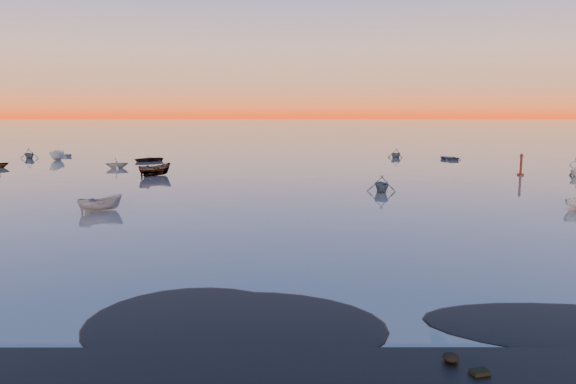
{
  "coord_description": "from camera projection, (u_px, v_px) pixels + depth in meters",
  "views": [
    {
      "loc": [
        1.06,
        -21.92,
        8.51
      ],
      "look_at": [
        1.14,
        28.0,
        0.99
      ],
      "focal_mm": 35.0,
      "sensor_mm": 36.0,
      "label": 1
    }
  ],
  "objects": [
    {
      "name": "boat_near_right",
      "position": [
        382.0,
        192.0,
        57.36
      ],
      "size": [
        3.84,
        1.92,
        1.31
      ],
      "primitive_type": "imported",
      "rotation": [
        0.0,
        0.0,
        3.08
      ],
      "color": "#31475F",
      "rests_on": "ground"
    },
    {
      "name": "ground",
      "position": [
        282.0,
        147.0,
        121.83
      ],
      "size": [
        600.0,
        600.0,
        0.0
      ],
      "primitive_type": "plane",
      "color": "#675C56",
      "rests_on": "ground"
    },
    {
      "name": "mud_lobes",
      "position": [
        260.0,
        327.0,
        21.95
      ],
      "size": [
        140.0,
        6.0,
        0.07
      ],
      "primitive_type": null,
      "color": "black",
      "rests_on": "ground"
    },
    {
      "name": "moored_fleet",
      "position": [
        279.0,
        172.0,
        75.35
      ],
      "size": [
        124.0,
        58.0,
        1.2
      ],
      "primitive_type": null,
      "color": "silver",
      "rests_on": "ground"
    },
    {
      "name": "channel_marker",
      "position": [
        521.0,
        166.0,
        71.26
      ],
      "size": [
        0.83,
        0.83,
        2.95
      ],
      "color": "#3F110D",
      "rests_on": "ground"
    },
    {
      "name": "boat_near_center",
      "position": [
        101.0,
        211.0,
        46.65
      ],
      "size": [
        3.18,
        3.93,
        1.26
      ],
      "primitive_type": "imported",
      "rotation": [
        0.0,
        0.0,
        2.1
      ],
      "color": "slate",
      "rests_on": "ground"
    }
  ]
}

